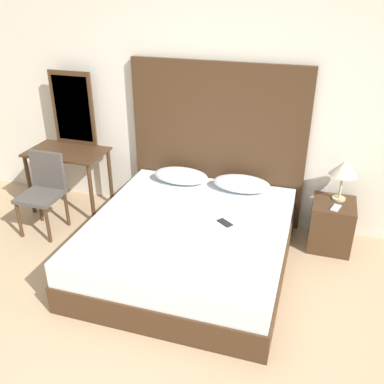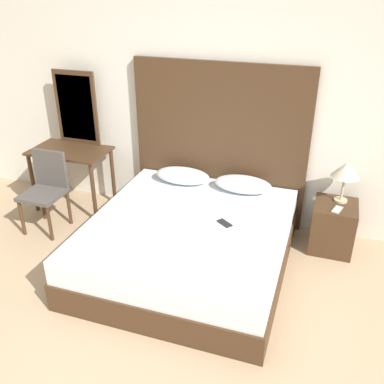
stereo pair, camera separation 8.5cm
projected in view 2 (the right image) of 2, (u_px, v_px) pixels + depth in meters
name	position (u px, v px, depth m)	size (l,w,h in m)	color
wall_back	(216.00, 97.00, 4.39)	(10.00, 0.06, 2.70)	silver
bed	(189.00, 244.00, 3.97)	(1.77, 1.93, 0.48)	#422B19
headboard	(219.00, 145.00, 4.53)	(1.86, 0.05, 1.72)	#422B19
pillow_left	(183.00, 176.00, 4.56)	(0.59, 0.32, 0.15)	silver
pillow_right	(243.00, 184.00, 4.37)	(0.59, 0.32, 0.15)	silver
phone_on_bed	(225.00, 223.00, 3.82)	(0.16, 0.15, 0.01)	#232328
nightstand	(333.00, 226.00, 4.23)	(0.41, 0.44, 0.49)	#422B19
table_lamp	(346.00, 171.00, 4.04)	(0.27, 0.27, 0.41)	tan
phone_on_nightstand	(337.00, 210.00, 4.02)	(0.11, 0.16, 0.01)	#B7B7BC
vanity_desk	(71.00, 160.00, 4.84)	(0.86, 0.52, 0.72)	#422B19
vanity_mirror	(76.00, 108.00, 4.79)	(0.51, 0.03, 0.83)	#422B19
chair	(46.00, 186.00, 4.50)	(0.40, 0.41, 0.84)	#4C4742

